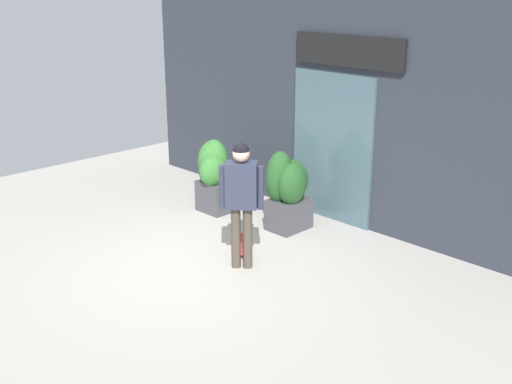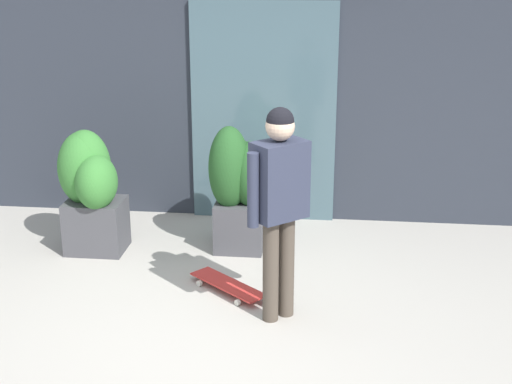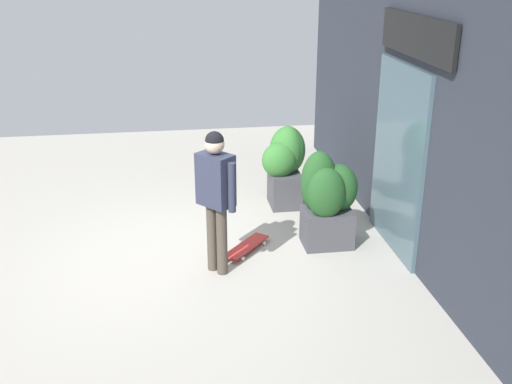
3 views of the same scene
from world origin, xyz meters
TOP-DOWN VIEW (x-y plane):
  - ground_plane at (0.00, 0.00)m, footprint 12.00×12.00m
  - building_facade at (0.00, 2.80)m, footprint 8.71×0.31m
  - skateboarder at (0.45, 0.31)m, footprint 0.48×0.47m
  - skateboard at (-0.03, 0.73)m, footprint 0.76×0.69m
  - planter_box_left at (-1.53, 1.53)m, footprint 0.64×0.69m
  - planter_box_right at (-0.08, 1.81)m, footprint 0.65×0.75m

SIDE VIEW (x-z plane):
  - ground_plane at x=0.00m, z-range 0.00..0.00m
  - skateboard at x=-0.03m, z-range 0.03..0.10m
  - planter_box_right at x=-0.08m, z-range 0.03..1.31m
  - planter_box_left at x=-1.53m, z-range 0.09..1.32m
  - skateboarder at x=0.45m, z-range 0.21..1.98m
  - building_facade at x=0.00m, z-range -0.01..3.84m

